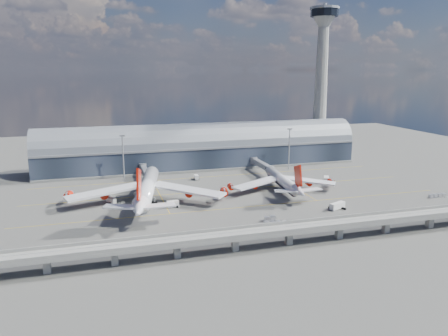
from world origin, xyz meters
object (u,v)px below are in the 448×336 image
object	(u,v)px
service_truck_5	(140,195)
floodlight_mast_right	(289,148)
control_tower	(321,83)
cargo_train_1	(275,223)
airliner_left	(147,189)
cargo_train_0	(270,218)
service_truck_0	(111,200)
service_truck_1	(173,204)
airliner_right	(283,181)
cargo_train_2	(437,196)
floodlight_mast_left	(123,157)
service_truck_4	(196,177)
service_truck_2	(337,206)
service_truck_3	(326,180)

from	to	relation	value
service_truck_5	floodlight_mast_right	bearing A→B (deg)	-46.66
control_tower	cargo_train_1	size ratio (longest dim) A/B	10.88
airliner_left	service_truck_5	world-z (taller)	airliner_left
service_truck_5	cargo_train_0	size ratio (longest dim) A/B	1.02
service_truck_0	service_truck_1	world-z (taller)	service_truck_1
floodlight_mast_right	airliner_right	size ratio (longest dim) A/B	0.43
airliner_right	cargo_train_2	distance (m)	74.72
service_truck_0	service_truck_5	distance (m)	14.78
service_truck_5	service_truck_0	bearing A→B (deg)	133.43
floodlight_mast_left	cargo_train_0	size ratio (longest dim) A/B	4.58
cargo_train_1	service_truck_4	bearing A→B (deg)	-3.48
airliner_right	cargo_train_0	distance (m)	47.56
service_truck_2	cargo_train_2	bearing A→B (deg)	-109.91
control_tower	service_truck_4	distance (m)	114.52
cargo_train_0	service_truck_1	bearing A→B (deg)	59.87
service_truck_5	cargo_train_0	world-z (taller)	service_truck_5
service_truck_4	airliner_right	bearing A→B (deg)	-38.67
service_truck_2	control_tower	bearing A→B (deg)	-46.67
control_tower	service_truck_5	bearing A→B (deg)	-153.65
service_truck_0	cargo_train_2	bearing A→B (deg)	-44.18
service_truck_2	service_truck_4	bearing A→B (deg)	11.80
floodlight_mast_right	airliner_right	distance (m)	50.68
floodlight_mast_left	service_truck_4	bearing A→B (deg)	-13.54
service_truck_0	service_truck_3	world-z (taller)	service_truck_3
floodlight_mast_right	cargo_train_1	xyz separation A→B (m)	(-46.90, -90.44, -12.82)
service_truck_2	cargo_train_0	distance (m)	34.95
service_truck_0	service_truck_1	bearing A→B (deg)	-60.15
service_truck_4	service_truck_5	size ratio (longest dim) A/B	0.80
cargo_train_1	cargo_train_2	size ratio (longest dim) A/B	0.97
service_truck_1	service_truck_2	distance (m)	73.41
cargo_train_0	cargo_train_1	xyz separation A→B (m)	(0.15, -5.27, -0.14)
cargo_train_2	airliner_right	bearing A→B (deg)	64.47
service_truck_3	cargo_train_1	world-z (taller)	service_truck_3
cargo_train_2	control_tower	bearing A→B (deg)	5.07
airliner_left	service_truck_4	xyz separation A→B (m)	(31.89, 37.64, -5.62)
floodlight_mast_right	cargo_train_2	size ratio (longest dim) A/B	2.63
service_truck_2	cargo_train_1	distance (m)	36.05
airliner_right	cargo_train_1	world-z (taller)	airliner_right
cargo_train_0	service_truck_5	bearing A→B (deg)	53.72
control_tower	service_truck_2	bearing A→B (deg)	-113.90
service_truck_4	cargo_train_1	xyz separation A→B (m)	(13.91, -81.00, -0.49)
airliner_left	cargo_train_1	xyz separation A→B (m)	(45.80, -43.36, -6.11)
floodlight_mast_right	service_truck_5	world-z (taller)	floodlight_mast_right
service_truck_1	service_truck_2	world-z (taller)	service_truck_1
control_tower	service_truck_4	size ratio (longest dim) A/B	22.36
service_truck_5	cargo_train_0	distance (m)	68.36
control_tower	airliner_left	bearing A→B (deg)	-149.55
service_truck_0	service_truck_5	xyz separation A→B (m)	(13.80, 5.31, 0.04)
service_truck_1	service_truck_3	bearing A→B (deg)	-83.63
service_truck_2	floodlight_mast_right	bearing A→B (deg)	-31.78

